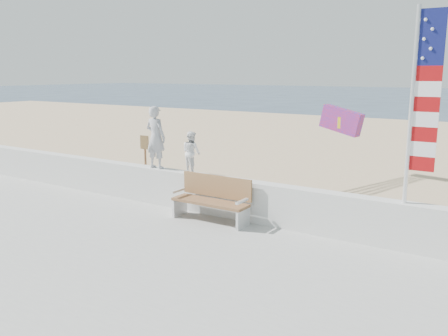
{
  "coord_description": "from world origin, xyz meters",
  "views": [
    {
      "loc": [
        5.79,
        -6.9,
        3.44
      ],
      "look_at": [
        0.2,
        1.8,
        1.35
      ],
      "focal_mm": 38.0,
      "sensor_mm": 36.0,
      "label": 1
    }
  ],
  "objects": [
    {
      "name": "sign",
      "position": [
        -4.07,
        3.92,
        0.94
      ],
      "size": [
        0.32,
        0.07,
        1.46
      ],
      "color": "#8C6343",
      "rests_on": "sand"
    },
    {
      "name": "ground",
      "position": [
        0.0,
        0.0,
        0.0
      ],
      "size": [
        220.0,
        220.0,
        0.0
      ],
      "primitive_type": "plane",
      "color": "#2A3E54",
      "rests_on": "ground"
    },
    {
      "name": "seawall",
      "position": [
        0.0,
        2.0,
        0.63
      ],
      "size": [
        30.0,
        0.35,
        0.9
      ],
      "primitive_type": "cube",
      "color": "silver",
      "rests_on": "boardwalk"
    },
    {
      "name": "flag",
      "position": [
        4.16,
        2.0,
        2.99
      ],
      "size": [
        0.5,
        0.08,
        3.5
      ],
      "color": "white",
      "rests_on": "seawall"
    },
    {
      "name": "child",
      "position": [
        -0.84,
        2.0,
        1.58
      ],
      "size": [
        0.58,
        0.52,
        1.01
      ],
      "primitive_type": "imported",
      "rotation": [
        0.0,
        0.0,
        2.82
      ],
      "color": "white",
      "rests_on": "seawall"
    },
    {
      "name": "adult",
      "position": [
        -1.95,
        2.0,
        1.86
      ],
      "size": [
        0.57,
        0.38,
        1.56
      ],
      "primitive_type": "imported",
      "rotation": [
        0.0,
        0.0,
        3.12
      ],
      "color": "#A4A5AA",
      "rests_on": "seawall"
    },
    {
      "name": "parafoil_kite",
      "position": [
        1.87,
        4.72,
        2.25
      ],
      "size": [
        1.15,
        0.46,
        0.77
      ],
      "color": "red",
      "rests_on": "ground"
    },
    {
      "name": "bench",
      "position": [
        0.06,
        1.55,
        0.69
      ],
      "size": [
        1.8,
        0.57,
        1.0
      ],
      "color": "brown",
      "rests_on": "boardwalk"
    },
    {
      "name": "sand",
      "position": [
        0.0,
        9.0,
        0.04
      ],
      "size": [
        90.0,
        40.0,
        0.08
      ],
      "primitive_type": "cube",
      "color": "tan",
      "rests_on": "ground"
    }
  ]
}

